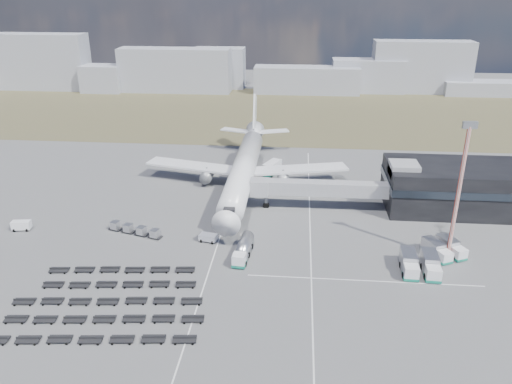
{
  "coord_description": "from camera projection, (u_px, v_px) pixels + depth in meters",
  "views": [
    {
      "loc": [
        12.93,
        -81.84,
        47.14
      ],
      "look_at": [
        3.98,
        19.7,
        4.0
      ],
      "focal_mm": 35.0,
      "sensor_mm": 36.0,
      "label": 1
    }
  ],
  "objects": [
    {
      "name": "terminal",
      "position": [
        454.0,
        186.0,
        110.57
      ],
      "size": [
        30.4,
        16.4,
        11.0
      ],
      "color": "black",
      "rests_on": "ground"
    },
    {
      "name": "grass_strip",
      "position": [
        266.0,
        112.0,
        195.41
      ],
      "size": [
        420.0,
        90.0,
        0.01
      ],
      "primitive_type": "cube",
      "color": "#4C4B2D",
      "rests_on": "ground"
    },
    {
      "name": "service_trucks_near",
      "position": [
        420.0,
        264.0,
        87.02
      ],
      "size": [
        6.56,
        7.74,
        3.0
      ],
      "rotation": [
        0.0,
        0.0,
        -0.05
      ],
      "color": "white",
      "rests_on": "ground"
    },
    {
      "name": "utility_van",
      "position": [
        21.0,
        226.0,
        102.02
      ],
      "size": [
        3.9,
        2.16,
        2.03
      ],
      "primitive_type": "cube",
      "rotation": [
        0.0,
        0.0,
        0.13
      ],
      "color": "white",
      "rests_on": "ground"
    },
    {
      "name": "floodlight_mast",
      "position": [
        458.0,
        194.0,
        86.93
      ],
      "size": [
        2.43,
        2.0,
        25.92
      ],
      "rotation": [
        0.0,
        0.0,
        0.05
      ],
      "color": "red",
      "rests_on": "ground"
    },
    {
      "name": "jet_bridge",
      "position": [
        310.0,
        188.0,
        109.98
      ],
      "size": [
        30.3,
        3.8,
        7.05
      ],
      "color": "#939399",
      "rests_on": "ground"
    },
    {
      "name": "fuel_tanker",
      "position": [
        243.0,
        249.0,
        92.01
      ],
      "size": [
        3.23,
        9.68,
        3.07
      ],
      "rotation": [
        0.0,
        0.0,
        -0.09
      ],
      "color": "white",
      "rests_on": "ground"
    },
    {
      "name": "pushback_tug",
      "position": [
        208.0,
        238.0,
        97.74
      ],
      "size": [
        3.69,
        2.57,
        1.5
      ],
      "primitive_type": "cube",
      "rotation": [
        0.0,
        0.0,
        -0.22
      ],
      "color": "white",
      "rests_on": "ground"
    },
    {
      "name": "catering_truck",
      "position": [
        272.0,
        168.0,
        131.78
      ],
      "size": [
        5.25,
        7.24,
        3.08
      ],
      "rotation": [
        0.0,
        0.0,
        -0.42
      ],
      "color": "white",
      "rests_on": "ground"
    },
    {
      "name": "service_trucks_far",
      "position": [
        444.0,
        248.0,
        92.47
      ],
      "size": [
        7.8,
        8.33,
        2.67
      ],
      "rotation": [
        0.0,
        0.0,
        0.43
      ],
      "color": "white",
      "rests_on": "ground"
    },
    {
      "name": "uld_row",
      "position": [
        135.0,
        230.0,
        100.49
      ],
      "size": [
        12.0,
        5.06,
        1.67
      ],
      "rotation": [
        0.0,
        0.0,
        -0.3
      ],
      "color": "black",
      "rests_on": "ground"
    },
    {
      "name": "airliner",
      "position": [
        244.0,
        167.0,
        122.14
      ],
      "size": [
        51.59,
        64.53,
        17.62
      ],
      "color": "white",
      "rests_on": "ground"
    },
    {
      "name": "skyline",
      "position": [
        215.0,
        70.0,
        229.19
      ],
      "size": [
        293.86,
        27.03,
        25.19
      ],
      "color": "#999CA7",
      "rests_on": "ground"
    },
    {
      "name": "ground",
      "position": [
        226.0,
        251.0,
        94.5
      ],
      "size": [
        420.0,
        420.0,
        0.0
      ],
      "primitive_type": "plane",
      "color": "#565659",
      "rests_on": "ground"
    },
    {
      "name": "baggage_dollies",
      "position": [
        108.0,
        302.0,
        78.82
      ],
      "size": [
        31.97,
        22.92,
        0.8
      ],
      "rotation": [
        0.0,
        0.0,
        0.09
      ],
      "color": "black",
      "rests_on": "ground"
    },
    {
      "name": "lane_markings",
      "position": [
        278.0,
        245.0,
        96.46
      ],
      "size": [
        47.12,
        110.0,
        0.01
      ],
      "color": "silver",
      "rests_on": "ground"
    }
  ]
}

